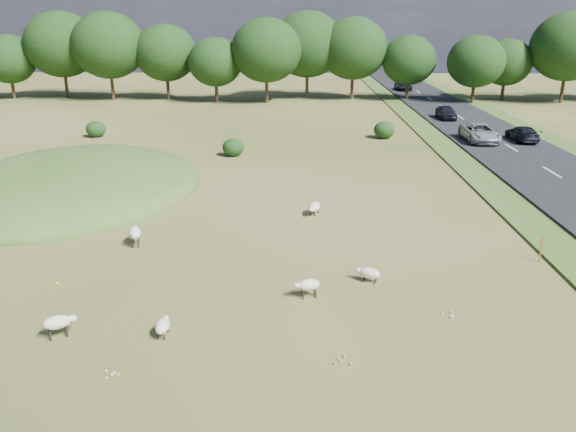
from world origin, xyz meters
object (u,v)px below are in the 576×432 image
Objects in this scene: marker_post at (541,250)px; sheep_0 at (314,207)px; sheep_3 at (58,322)px; car_1 at (480,133)px; sheep_1 at (308,285)px; sheep_4 at (135,233)px; car_5 at (446,112)px; car_4 at (402,72)px; car_2 at (522,133)px; car_6 at (403,86)px; sheep_2 at (163,326)px; sheep_5 at (369,273)px.

marker_post is 0.93× the size of sheep_0.
car_1 is (23.54, 32.49, 0.46)m from sheep_3.
marker_post is at bearing -177.72° from sheep_1.
marker_post is 0.93× the size of sheep_4.
car_5 is (0.00, 12.15, -0.05)m from car_1.
car_5 reaches higher than sheep_1.
car_5 reaches higher than car_4.
marker_post is 10.88m from sheep_1.
car_1 reaches higher than marker_post.
car_2 reaches higher than sheep_4.
car_1 is (15.16, 29.38, 0.48)m from sheep_1.
sheep_1 reaches higher than sheep_0.
car_5 reaches higher than car_6.
car_2 is (23.88, 32.61, 0.52)m from sheep_2.
sheep_3 is 42.70m from car_2.
sheep_3 reaches higher than sheep_0.
car_4 is at bearing 81.10° from car_6.
sheep_3 is at bearing -14.67° from sheep_0.
sheep_5 is 0.20× the size of car_1.
car_5 is at bearing 174.52° from sheep_0.
car_6 is (12.67, 67.36, 0.53)m from sheep_5.
car_6 is at bearing -174.55° from sheep_0.
marker_post is at bearing -109.16° from sheep_4.
car_1 is 1.23× the size of car_2.
sheep_0 is (-9.84, 6.26, -0.15)m from marker_post.
marker_post is 19.82m from sheep_3.
car_2 is at bearing -84.45° from car_6.
car_5 is (-3.80, -51.55, 0.01)m from car_4.
marker_post reaches higher than sheep_5.
car_6 is (14.74, 58.95, 0.46)m from sheep_0.
car_2 is 1.06× the size of car_5.
car_5 is at bearing 34.79° from sheep_3.
sheep_0 is at bearing -127.07° from car_1.
sheep_2 is 98.93m from car_4.
sheep_2 is (-15.18, -6.53, -0.23)m from marker_post.
car_4 reaches higher than sheep_4.
car_1 reaches higher than car_4.
sheep_3 reaches higher than sheep_5.
car_4 is at bearing 46.73° from sheep_3.
marker_post reaches higher than sheep_0.
sheep_0 is 1.00× the size of sheep_4.
sheep_1 is 1.00× the size of sheep_5.
car_5 is at bearing 90.00° from car_1.
sheep_3 is at bearing 74.13° from car_4.
sheep_1 is 35.23m from car_2.
car_5 is at bearing -90.00° from car_6.
car_5 is at bearing 82.64° from marker_post.
car_5 is (23.54, 44.64, 0.41)m from sheep_3.
sheep_4 is 36.57m from car_2.
sheep_0 is 0.24× the size of car_1.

